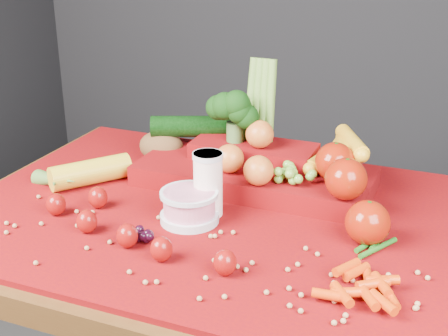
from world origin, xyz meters
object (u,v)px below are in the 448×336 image
at_px(table, 220,257).
at_px(milk_glass, 208,182).
at_px(produce_mound, 269,162).
at_px(yogurt_bowl, 189,205).

relative_size(table, milk_glass, 8.33).
distance_m(milk_glass, produce_mound, 0.19).
bearing_deg(produce_mound, yogurt_bowl, -112.93).
height_order(yogurt_bowl, produce_mound, produce_mound).
relative_size(table, yogurt_bowl, 9.41).
bearing_deg(table, produce_mound, 71.31).
relative_size(table, produce_mound, 1.80).
distance_m(yogurt_bowl, produce_mound, 0.24).
xyz_separation_m(table, yogurt_bowl, (-0.04, -0.06, 0.14)).
xyz_separation_m(milk_glass, produce_mound, (0.07, 0.17, -0.01)).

